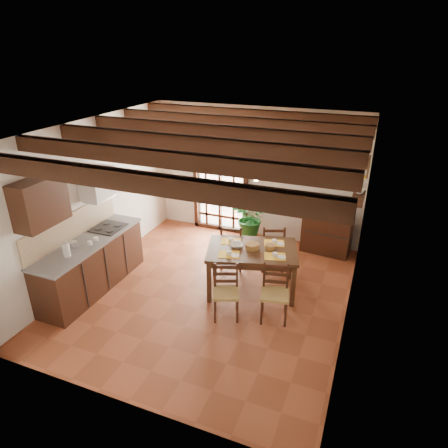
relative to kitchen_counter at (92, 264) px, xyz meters
The scene contains 25 objects.
ground_plane 2.10m from the kitchen_counter, 17.06° to the left, with size 5.00×5.00×0.00m, color brown.
room_shell 2.45m from the kitchen_counter, 17.06° to the left, with size 4.52×5.02×2.81m.
ceiling_beams 3.02m from the kitchen_counter, 17.06° to the left, with size 4.50×4.34×0.20m.
french_door 3.33m from the kitchen_counter, 69.23° to the left, with size 1.26×0.11×2.32m.
kitchen_counter is the anchor object (origin of this frame).
upper_cabinet 1.55m from the kitchen_counter, 99.72° to the right, with size 0.35×0.80×0.70m, color #341A10.
range_hood 1.38m from the kitchen_counter, 99.79° to the left, with size 0.38×0.60×0.54m.
counter_items 0.49m from the kitchen_counter, 89.91° to the left, with size 0.50×1.43×0.25m.
dining_table 2.76m from the kitchen_counter, 20.14° to the left, with size 1.70×1.34×0.81m.
chair_near_left 2.45m from the kitchen_counter, ahead, with size 0.51×0.50×0.87m.
chair_near_right 3.18m from the kitchen_counter, ahead, with size 0.50×0.48×0.91m.
chair_far_left 2.55m from the kitchen_counter, 38.03° to the left, with size 0.48×0.46×0.92m.
chair_far_right 3.26m from the kitchen_counter, 33.23° to the left, with size 0.55×0.53×0.93m.
table_setting 2.78m from the kitchen_counter, 20.14° to the left, with size 1.08×0.72×0.10m.
table_bowl 2.51m from the kitchen_counter, 21.73° to the left, with size 0.22×0.22×0.05m, color white.
sideboard 4.55m from the kitchen_counter, 38.34° to the left, with size 0.95×0.43×0.81m, color #341A10.
crt_tv 4.58m from the kitchen_counter, 38.29° to the left, with size 0.43×0.41×0.33m.
fuse_box 4.80m from the kitchen_counter, 41.72° to the left, with size 0.25×0.03×0.32m, color white.
plant_pot 3.33m from the kitchen_counter, 52.08° to the left, with size 0.38×0.38×0.23m, color maroon.
potted_plant 3.31m from the kitchen_counter, 52.08° to the left, with size 1.93×1.65×2.15m, color #144C19.
wall_shelf 4.76m from the kitchen_counter, 28.25° to the left, with size 0.20×0.42×0.20m.
shelf_vase 4.80m from the kitchen_counter, 28.25° to the left, with size 0.15×0.15×0.15m, color #B2BFB2.
shelf_flowers 4.85m from the kitchen_counter, 28.25° to the left, with size 0.14×0.14×0.36m.
framed_picture 4.98m from the kitchen_counter, 27.77° to the left, with size 0.03×0.32×0.32m.
pendant_lamp 3.21m from the kitchen_counter, 22.07° to the left, with size 0.36×0.36×0.84m.
Camera 1 is at (2.36, -5.29, 3.96)m, focal length 32.00 mm.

